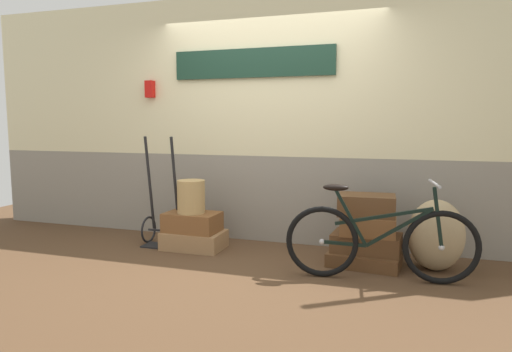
{
  "coord_description": "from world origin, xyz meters",
  "views": [
    {
      "loc": [
        1.46,
        -4.16,
        1.36
      ],
      "look_at": [
        0.07,
        0.1,
        0.83
      ],
      "focal_mm": 32.12,
      "sensor_mm": 36.0,
      "label": 1
    }
  ],
  "objects_px": {
    "suitcase_0": "(194,240)",
    "suitcase_5": "(367,205)",
    "bicycle": "(380,242)",
    "suitcase_1": "(192,222)",
    "suitcase_2": "(364,259)",
    "burlap_sack": "(436,235)",
    "wicker_basket": "(191,197)",
    "suitcase_3": "(366,243)",
    "suitcase_4": "(368,225)",
    "luggage_trolley": "(162,220)"
  },
  "relations": [
    {
      "from": "suitcase_4",
      "to": "burlap_sack",
      "type": "distance_m",
      "value": 0.61
    },
    {
      "from": "suitcase_4",
      "to": "bicycle",
      "type": "relative_size",
      "value": 0.31
    },
    {
      "from": "bicycle",
      "to": "suitcase_2",
      "type": "bearing_deg",
      "value": 112.39
    },
    {
      "from": "suitcase_3",
      "to": "bicycle",
      "type": "relative_size",
      "value": 0.39
    },
    {
      "from": "suitcase_2",
      "to": "luggage_trolley",
      "type": "distance_m",
      "value": 2.22
    },
    {
      "from": "suitcase_5",
      "to": "bicycle",
      "type": "distance_m",
      "value": 0.51
    },
    {
      "from": "bicycle",
      "to": "burlap_sack",
      "type": "bearing_deg",
      "value": 43.16
    },
    {
      "from": "suitcase_2",
      "to": "suitcase_4",
      "type": "bearing_deg",
      "value": 35.55
    },
    {
      "from": "suitcase_5",
      "to": "wicker_basket",
      "type": "xyz_separation_m",
      "value": [
        -1.82,
        -0.03,
        -0.01
      ]
    },
    {
      "from": "suitcase_0",
      "to": "suitcase_1",
      "type": "bearing_deg",
      "value": -178.8
    },
    {
      "from": "suitcase_1",
      "to": "suitcase_0",
      "type": "bearing_deg",
      "value": 3.61
    },
    {
      "from": "wicker_basket",
      "to": "bicycle",
      "type": "height_order",
      "value": "bicycle"
    },
    {
      "from": "suitcase_2",
      "to": "suitcase_3",
      "type": "relative_size",
      "value": 1.05
    },
    {
      "from": "wicker_basket",
      "to": "suitcase_1",
      "type": "bearing_deg",
      "value": 89.77
    },
    {
      "from": "luggage_trolley",
      "to": "burlap_sack",
      "type": "xyz_separation_m",
      "value": [
        2.84,
        -0.01,
        0.06
      ]
    },
    {
      "from": "suitcase_5",
      "to": "suitcase_2",
      "type": "bearing_deg",
      "value": -95.71
    },
    {
      "from": "suitcase_0",
      "to": "suitcase_5",
      "type": "bearing_deg",
      "value": -0.58
    },
    {
      "from": "wicker_basket",
      "to": "burlap_sack",
      "type": "distance_m",
      "value": 2.46
    },
    {
      "from": "suitcase_0",
      "to": "bicycle",
      "type": "xyz_separation_m",
      "value": [
        1.96,
        -0.42,
        0.25
      ]
    },
    {
      "from": "luggage_trolley",
      "to": "bicycle",
      "type": "relative_size",
      "value": 0.75
    },
    {
      "from": "bicycle",
      "to": "suitcase_1",
      "type": "bearing_deg",
      "value": 168.07
    },
    {
      "from": "suitcase_1",
      "to": "suitcase_4",
      "type": "relative_size",
      "value": 1.14
    },
    {
      "from": "suitcase_2",
      "to": "luggage_trolley",
      "type": "relative_size",
      "value": 0.55
    },
    {
      "from": "suitcase_3",
      "to": "wicker_basket",
      "type": "xyz_separation_m",
      "value": [
        -1.83,
        -0.02,
        0.36
      ]
    },
    {
      "from": "suitcase_4",
      "to": "bicycle",
      "type": "distance_m",
      "value": 0.41
    },
    {
      "from": "luggage_trolley",
      "to": "burlap_sack",
      "type": "relative_size",
      "value": 1.84
    },
    {
      "from": "suitcase_0",
      "to": "suitcase_3",
      "type": "xyz_separation_m",
      "value": [
        1.81,
        0.0,
        0.12
      ]
    },
    {
      "from": "suitcase_0",
      "to": "burlap_sack",
      "type": "height_order",
      "value": "burlap_sack"
    },
    {
      "from": "suitcase_0",
      "to": "bicycle",
      "type": "height_order",
      "value": "bicycle"
    },
    {
      "from": "burlap_sack",
      "to": "wicker_basket",
      "type": "bearing_deg",
      "value": -178.81
    },
    {
      "from": "suitcase_4",
      "to": "burlap_sack",
      "type": "xyz_separation_m",
      "value": [
        0.6,
        0.06,
        -0.06
      ]
    },
    {
      "from": "suitcase_3",
      "to": "bicycle",
      "type": "distance_m",
      "value": 0.46
    },
    {
      "from": "suitcase_0",
      "to": "suitcase_4",
      "type": "xyz_separation_m",
      "value": [
        1.83,
        -0.03,
        0.3
      ]
    },
    {
      "from": "suitcase_2",
      "to": "burlap_sack",
      "type": "bearing_deg",
      "value": 13.25
    },
    {
      "from": "suitcase_0",
      "to": "bicycle",
      "type": "relative_size",
      "value": 0.4
    },
    {
      "from": "suitcase_0",
      "to": "suitcase_1",
      "type": "height_order",
      "value": "suitcase_1"
    },
    {
      "from": "suitcase_2",
      "to": "suitcase_5",
      "type": "height_order",
      "value": "suitcase_5"
    },
    {
      "from": "bicycle",
      "to": "wicker_basket",
      "type": "bearing_deg",
      "value": 168.62
    },
    {
      "from": "suitcase_4",
      "to": "suitcase_5",
      "type": "distance_m",
      "value": 0.19
    },
    {
      "from": "suitcase_1",
      "to": "luggage_trolley",
      "type": "xyz_separation_m",
      "value": [
        -0.39,
        0.04,
        -0.02
      ]
    },
    {
      "from": "bicycle",
      "to": "suitcase_4",
      "type": "bearing_deg",
      "value": 108.0
    },
    {
      "from": "suitcase_1",
      "to": "wicker_basket",
      "type": "height_order",
      "value": "wicker_basket"
    },
    {
      "from": "suitcase_5",
      "to": "wicker_basket",
      "type": "distance_m",
      "value": 1.82
    },
    {
      "from": "burlap_sack",
      "to": "suitcase_1",
      "type": "bearing_deg",
      "value": -179.28
    },
    {
      "from": "wicker_basket",
      "to": "suitcase_3",
      "type": "bearing_deg",
      "value": 0.73
    },
    {
      "from": "suitcase_3",
      "to": "suitcase_5",
      "type": "bearing_deg",
      "value": 168.17
    },
    {
      "from": "suitcase_5",
      "to": "luggage_trolley",
      "type": "bearing_deg",
      "value": 176.4
    },
    {
      "from": "wicker_basket",
      "to": "suitcase_0",
      "type": "bearing_deg",
      "value": 48.43
    },
    {
      "from": "suitcase_3",
      "to": "suitcase_4",
      "type": "distance_m",
      "value": 0.18
    },
    {
      "from": "suitcase_1",
      "to": "suitcase_5",
      "type": "xyz_separation_m",
      "value": [
        1.82,
        0.01,
        0.29
      ]
    }
  ]
}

